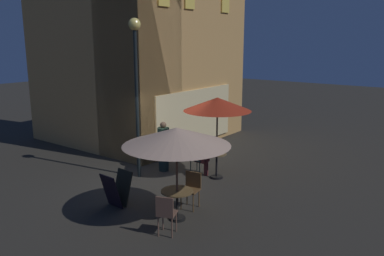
{
  "coord_description": "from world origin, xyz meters",
  "views": [
    {
      "loc": [
        -8.24,
        -7.61,
        4.15
      ],
      "look_at": [
        0.74,
        -0.89,
        1.63
      ],
      "focal_mm": 36.71,
      "sensor_mm": 36.0,
      "label": 1
    }
  ],
  "objects_px": {
    "menu_sandwich_board": "(117,189)",
    "cafe_table_1": "(217,162)",
    "patio_umbrella_1": "(217,105)",
    "cafe_chair_2": "(196,155)",
    "patron_seated_0": "(200,153)",
    "street_lamp_near_corner": "(136,66)",
    "cafe_chair_0": "(192,186)",
    "cafe_table_0": "(177,198)",
    "patio_umbrella_0": "(177,137)",
    "patron_standing_1": "(164,147)",
    "cafe_chair_1": "(166,211)"
  },
  "relations": [
    {
      "from": "patio_umbrella_1",
      "to": "cafe_chair_2",
      "type": "bearing_deg",
      "value": 90.48
    },
    {
      "from": "patio_umbrella_1",
      "to": "cafe_table_0",
      "type": "bearing_deg",
      "value": -164.26
    },
    {
      "from": "cafe_table_0",
      "to": "patio_umbrella_0",
      "type": "height_order",
      "value": "patio_umbrella_0"
    },
    {
      "from": "cafe_chair_0",
      "to": "patron_standing_1",
      "type": "distance_m",
      "value": 3.01
    },
    {
      "from": "patron_seated_0",
      "to": "patron_standing_1",
      "type": "bearing_deg",
      "value": -159.18
    },
    {
      "from": "patio_umbrella_1",
      "to": "cafe_chair_2",
      "type": "height_order",
      "value": "patio_umbrella_1"
    },
    {
      "from": "patio_umbrella_0",
      "to": "cafe_chair_1",
      "type": "height_order",
      "value": "patio_umbrella_0"
    },
    {
      "from": "cafe_table_0",
      "to": "cafe_chair_1",
      "type": "height_order",
      "value": "cafe_chair_1"
    },
    {
      "from": "cafe_chair_1",
      "to": "cafe_chair_2",
      "type": "distance_m",
      "value": 4.19
    },
    {
      "from": "street_lamp_near_corner",
      "to": "patron_standing_1",
      "type": "height_order",
      "value": "street_lamp_near_corner"
    },
    {
      "from": "cafe_chair_2",
      "to": "menu_sandwich_board",
      "type": "bearing_deg",
      "value": -91.92
    },
    {
      "from": "cafe_chair_2",
      "to": "patron_seated_0",
      "type": "xyz_separation_m",
      "value": [
        0.0,
        -0.15,
        0.11
      ]
    },
    {
      "from": "patio_umbrella_0",
      "to": "cafe_chair_1",
      "type": "xyz_separation_m",
      "value": [
        -0.77,
        -0.32,
        -1.45
      ]
    },
    {
      "from": "patio_umbrella_1",
      "to": "cafe_chair_2",
      "type": "xyz_separation_m",
      "value": [
        -0.01,
        0.78,
        -1.71
      ]
    },
    {
      "from": "street_lamp_near_corner",
      "to": "patio_umbrella_1",
      "type": "xyz_separation_m",
      "value": [
        1.35,
        -1.98,
        -1.13
      ]
    },
    {
      "from": "street_lamp_near_corner",
      "to": "patron_seated_0",
      "type": "distance_m",
      "value": 3.33
    },
    {
      "from": "cafe_chair_1",
      "to": "patron_seated_0",
      "type": "height_order",
      "value": "patron_seated_0"
    },
    {
      "from": "menu_sandwich_board",
      "to": "cafe_table_0",
      "type": "bearing_deg",
      "value": -75.61
    },
    {
      "from": "street_lamp_near_corner",
      "to": "menu_sandwich_board",
      "type": "bearing_deg",
      "value": -150.0
    },
    {
      "from": "patron_standing_1",
      "to": "cafe_chair_2",
      "type": "bearing_deg",
      "value": 157.5
    },
    {
      "from": "cafe_table_1",
      "to": "patron_standing_1",
      "type": "relative_size",
      "value": 0.48
    },
    {
      "from": "cafe_chair_0",
      "to": "street_lamp_near_corner",
      "type": "bearing_deg",
      "value": -118.43
    },
    {
      "from": "menu_sandwich_board",
      "to": "cafe_chair_2",
      "type": "distance_m",
      "value": 3.28
    },
    {
      "from": "menu_sandwich_board",
      "to": "cafe_chair_0",
      "type": "height_order",
      "value": "cafe_chair_0"
    },
    {
      "from": "patio_umbrella_0",
      "to": "patio_umbrella_1",
      "type": "relative_size",
      "value": 0.99
    },
    {
      "from": "menu_sandwich_board",
      "to": "patio_umbrella_1",
      "type": "distance_m",
      "value": 3.86
    },
    {
      "from": "street_lamp_near_corner",
      "to": "cafe_table_0",
      "type": "relative_size",
      "value": 6.31
    },
    {
      "from": "patron_seated_0",
      "to": "cafe_table_0",
      "type": "bearing_deg",
      "value": -64.07
    },
    {
      "from": "street_lamp_near_corner",
      "to": "cafe_chair_0",
      "type": "relative_size",
      "value": 5.29
    },
    {
      "from": "cafe_table_1",
      "to": "patron_standing_1",
      "type": "bearing_deg",
      "value": 104.17
    },
    {
      "from": "street_lamp_near_corner",
      "to": "cafe_chair_0",
      "type": "xyz_separation_m",
      "value": [
        -0.83,
        -2.67,
        -2.86
      ]
    },
    {
      "from": "cafe_table_1",
      "to": "patron_seated_0",
      "type": "bearing_deg",
      "value": 90.48
    },
    {
      "from": "patio_umbrella_0",
      "to": "patio_umbrella_1",
      "type": "distance_m",
      "value": 3.08
    },
    {
      "from": "cafe_table_1",
      "to": "street_lamp_near_corner",
      "type": "bearing_deg",
      "value": 124.26
    },
    {
      "from": "street_lamp_near_corner",
      "to": "cafe_chair_0",
      "type": "bearing_deg",
      "value": -107.39
    },
    {
      "from": "street_lamp_near_corner",
      "to": "cafe_table_1",
      "type": "xyz_separation_m",
      "value": [
        1.35,
        -1.98,
        -2.91
      ]
    },
    {
      "from": "patron_standing_1",
      "to": "patio_umbrella_0",
      "type": "bearing_deg",
      "value": 89.14
    },
    {
      "from": "cafe_table_0",
      "to": "patio_umbrella_0",
      "type": "distance_m",
      "value": 1.48
    },
    {
      "from": "patio_umbrella_0",
      "to": "patio_umbrella_1",
      "type": "bearing_deg",
      "value": 15.74
    },
    {
      "from": "menu_sandwich_board",
      "to": "patio_umbrella_1",
      "type": "height_order",
      "value": "patio_umbrella_1"
    },
    {
      "from": "cafe_chair_2",
      "to": "patio_umbrella_1",
      "type": "bearing_deg",
      "value": 0.0
    },
    {
      "from": "cafe_table_1",
      "to": "cafe_chair_1",
      "type": "distance_m",
      "value": 3.9
    },
    {
      "from": "cafe_chair_1",
      "to": "patron_seated_0",
      "type": "xyz_separation_m",
      "value": [
        3.72,
        1.78,
        0.13
      ]
    },
    {
      "from": "patron_seated_0",
      "to": "cafe_chair_1",
      "type": "bearing_deg",
      "value": -64.92
    },
    {
      "from": "cafe_table_0",
      "to": "patron_standing_1",
      "type": "xyz_separation_m",
      "value": [
        2.51,
        2.58,
        0.27
      ]
    },
    {
      "from": "menu_sandwich_board",
      "to": "cafe_table_1",
      "type": "distance_m",
      "value": 3.4
    },
    {
      "from": "cafe_table_0",
      "to": "cafe_chair_2",
      "type": "height_order",
      "value": "cafe_chair_2"
    },
    {
      "from": "patron_seated_0",
      "to": "patio_umbrella_1",
      "type": "bearing_deg",
      "value": -0.0
    },
    {
      "from": "patio_umbrella_1",
      "to": "cafe_chair_0",
      "type": "relative_size",
      "value": 2.77
    },
    {
      "from": "cafe_table_0",
      "to": "cafe_table_1",
      "type": "xyz_separation_m",
      "value": [
        2.95,
        0.83,
        -0.02
      ]
    }
  ]
}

